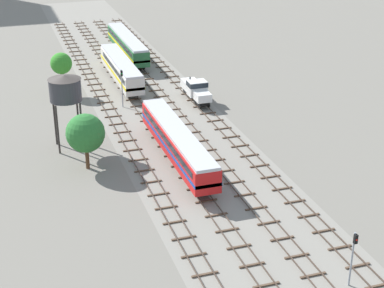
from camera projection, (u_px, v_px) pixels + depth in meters
name	position (u px, v px, depth m)	size (l,w,h in m)	color
ground_plane	(163.00, 118.00, 85.93)	(480.00, 480.00, 0.00)	slate
ballast_bed	(163.00, 118.00, 85.93)	(17.09, 176.00, 0.01)	gray
track_far_left	(115.00, 120.00, 84.87)	(2.40, 126.00, 0.29)	#47382D
track_left	(146.00, 116.00, 86.12)	(2.40, 126.00, 0.29)	#47382D
track_centre_left	(176.00, 113.00, 87.37)	(2.40, 126.00, 0.29)	#47382D
track_centre	(204.00, 109.00, 88.62)	(2.40, 126.00, 0.29)	#47382D
passenger_coach_left_nearest	(177.00, 141.00, 71.92)	(2.96, 22.00, 3.80)	red
shunter_loco_centre_near	(196.00, 89.00, 91.11)	(2.74, 8.46, 3.10)	white
diesel_railcar_left_mid	(121.00, 68.00, 98.90)	(2.96, 20.50, 3.80)	beige
passenger_coach_centre_left_midfar	(127.00, 44.00, 112.91)	(2.96, 22.00, 3.80)	#286638
water_tower	(65.00, 89.00, 73.64)	(4.04, 4.04, 9.40)	#2D2826
signal_post_nearest	(353.00, 253.00, 49.70)	(0.28, 0.47, 5.13)	gray
signal_post_near	(122.00, 84.00, 88.40)	(0.28, 0.47, 5.68)	gray
lineside_tree_0	(61.00, 64.00, 93.16)	(3.29, 3.29, 6.56)	#4C331E
lineside_tree_1	(85.00, 133.00, 69.50)	(4.48, 4.48, 6.67)	#4C331E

